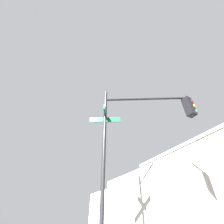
# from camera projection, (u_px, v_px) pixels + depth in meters

# --- Properties ---
(traffic_signal_near) EXTENTS (2.19, 3.44, 5.81)m
(traffic_signal_near) POSITION_uv_depth(u_px,v_px,m) (146.00, 126.00, 5.38)
(traffic_signal_near) COLOR black
(traffic_signal_near) RESTS_ON ground_plane
(box_truck_second) EXTENTS (7.46, 2.84, 3.63)m
(box_truck_second) POSITION_uv_depth(u_px,v_px,m) (140.00, 213.00, 8.11)
(box_truck_second) COLOR silver
(box_truck_second) RESTS_ON ground_plane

